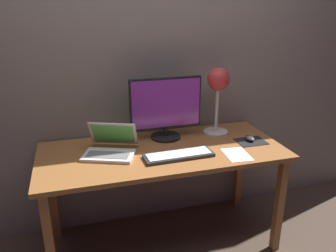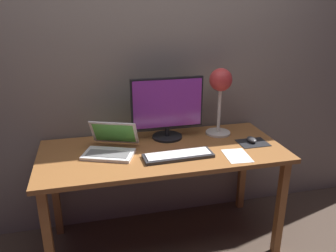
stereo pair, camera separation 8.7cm
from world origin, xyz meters
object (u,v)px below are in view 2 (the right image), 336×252
at_px(keyboard_main, 178,155).
at_px(laptop, 111,144).
at_px(desk_lamp, 220,86).
at_px(mouse, 252,140).
at_px(monitor, 167,107).

distance_m(keyboard_main, laptop, 0.44).
height_order(laptop, desk_lamp, desk_lamp).
distance_m(laptop, mouse, 0.96).
bearing_deg(mouse, desk_lamp, 128.33).
bearing_deg(desk_lamp, monitor, 178.14).
xyz_separation_m(monitor, desk_lamp, (0.38, -0.01, 0.13)).
relative_size(monitor, keyboard_main, 1.14).
xyz_separation_m(monitor, mouse, (0.55, -0.22, -0.21)).
height_order(keyboard_main, laptop, laptop).
bearing_deg(keyboard_main, mouse, 11.43).
relative_size(laptop, desk_lamp, 0.81).
distance_m(monitor, desk_lamp, 0.40).
xyz_separation_m(monitor, keyboard_main, (-0.01, -0.33, -0.22)).
relative_size(laptop, mouse, 4.10).
xyz_separation_m(laptop, desk_lamp, (0.79, 0.14, 0.30)).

